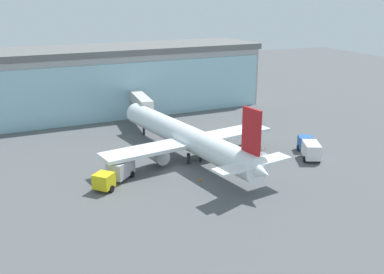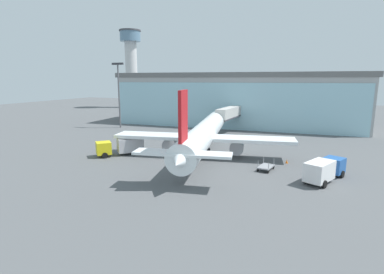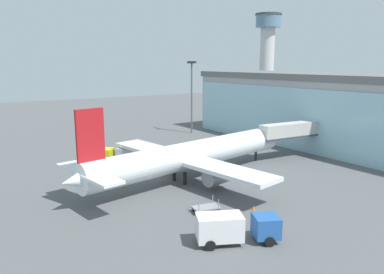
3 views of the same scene
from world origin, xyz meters
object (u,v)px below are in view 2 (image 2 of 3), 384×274
(safety_cone_nose, at_px, (170,167))
(safety_cone_wingtip, at_px, (287,161))
(jet_bridge, at_px, (231,113))
(control_tower, at_px, (131,62))
(apron_light_mast, at_px, (119,89))
(catering_truck, at_px, (122,146))
(baggage_cart, at_px, (266,167))
(airplane, at_px, (204,134))
(fuel_truck, at_px, (324,169))

(safety_cone_nose, xyz_separation_m, safety_cone_wingtip, (14.55, 8.85, 0.00))
(jet_bridge, distance_m, control_tower, 72.34)
(apron_light_mast, distance_m, catering_truck, 29.76)
(jet_bridge, relative_size, baggage_cart, 4.67)
(control_tower, xyz_separation_m, apron_light_mast, (27.54, -47.73, -9.42))
(control_tower, bearing_deg, safety_cone_nose, -53.76)
(jet_bridge, bearing_deg, safety_cone_nose, -177.35)
(baggage_cart, distance_m, safety_cone_wingtip, 5.15)
(baggage_cart, bearing_deg, airplane, -103.62)
(airplane, distance_m, safety_cone_wingtip, 13.25)
(baggage_cart, distance_m, safety_cone_nose, 12.96)
(safety_cone_wingtip, bearing_deg, control_tower, 136.45)
(apron_light_mast, bearing_deg, jet_bridge, 6.95)
(catering_truck, bearing_deg, safety_cone_nose, 114.15)
(safety_cone_nose, bearing_deg, baggage_cart, 19.15)
(jet_bridge, distance_m, safety_cone_wingtip, 26.18)
(control_tower, xyz_separation_m, catering_truck, (44.32, -70.91, -17.61))
(apron_light_mast, relative_size, catering_truck, 2.36)
(airplane, xyz_separation_m, catering_truck, (-12.20, -4.95, -1.89))
(control_tower, relative_size, safety_cone_wingtip, 58.02)
(control_tower, height_order, fuel_truck, control_tower)
(apron_light_mast, bearing_deg, safety_cone_nose, -44.76)
(control_tower, height_order, airplane, control_tower)
(jet_bridge, relative_size, safety_cone_nose, 25.74)
(fuel_truck, height_order, baggage_cart, fuel_truck)
(baggage_cart, relative_size, safety_cone_nose, 5.52)
(fuel_truck, bearing_deg, catering_truck, 111.63)
(jet_bridge, height_order, airplane, airplane)
(control_tower, distance_m, safety_cone_wingtip, 97.59)
(airplane, height_order, fuel_truck, airplane)
(catering_truck, distance_m, safety_cone_wingtip, 25.59)
(catering_truck, bearing_deg, apron_light_mast, -99.55)
(baggage_cart, bearing_deg, fuel_truck, 86.13)
(baggage_cart, bearing_deg, safety_cone_wingtip, 163.30)
(apron_light_mast, bearing_deg, baggage_cart, -30.00)
(control_tower, relative_size, baggage_cart, 10.52)
(jet_bridge, bearing_deg, control_tower, 54.67)
(apron_light_mast, distance_m, fuel_truck, 53.35)
(jet_bridge, bearing_deg, fuel_truck, -142.51)
(baggage_cart, bearing_deg, catering_truck, -79.19)
(jet_bridge, xyz_separation_m, airplane, (1.26, -21.60, -1.14))
(control_tower, xyz_separation_m, airplane, (56.52, -65.95, -15.72))
(safety_cone_nose, bearing_deg, apron_light_mast, 135.24)
(airplane, relative_size, catering_truck, 5.46)
(catering_truck, bearing_deg, baggage_cart, 135.38)
(safety_cone_nose, bearing_deg, jet_bridge, 89.23)
(control_tower, xyz_separation_m, baggage_cart, (67.09, -70.57, -18.57))
(control_tower, distance_m, safety_cone_nose, 94.66)
(airplane, bearing_deg, jet_bridge, -7.50)
(apron_light_mast, bearing_deg, catering_truck, -54.09)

